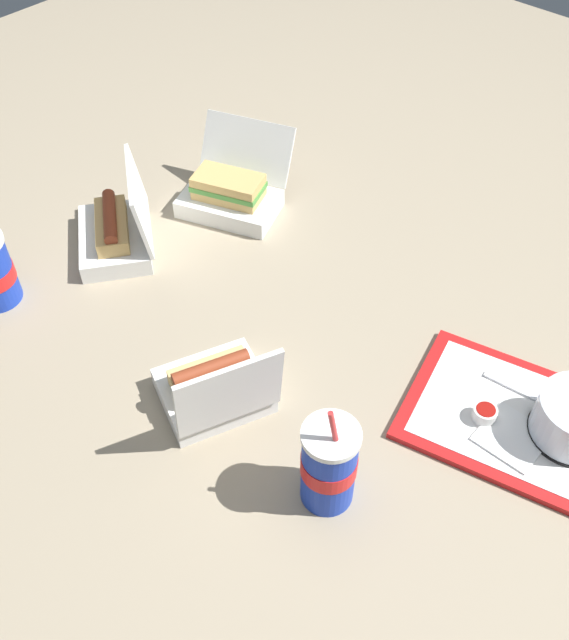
# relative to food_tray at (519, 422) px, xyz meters

# --- Properties ---
(ground_plane) EXTENTS (3.20, 3.20, 0.00)m
(ground_plane) POSITION_rel_food_tray_xyz_m (-0.38, -0.13, -0.01)
(ground_plane) COLOR gray
(food_tray) EXTENTS (0.42, 0.34, 0.01)m
(food_tray) POSITION_rel_food_tray_xyz_m (0.00, 0.00, 0.00)
(food_tray) COLOR red
(food_tray) RESTS_ON ground_plane
(ketchup_cup) EXTENTS (0.04, 0.04, 0.02)m
(ketchup_cup) POSITION_rel_food_tray_xyz_m (-0.05, -0.04, 0.02)
(ketchup_cup) COLOR white
(ketchup_cup) RESTS_ON food_tray
(napkin_stack) EXTENTS (0.10, 0.10, 0.00)m
(napkin_stack) POSITION_rel_food_tray_xyz_m (0.01, -0.04, 0.01)
(napkin_stack) COLOR white
(napkin_stack) RESTS_ON food_tray
(plastic_fork) EXTENTS (0.11, 0.03, 0.00)m
(plastic_fork) POSITION_rel_food_tray_xyz_m (-0.04, 0.05, 0.01)
(plastic_fork) COLOR white
(plastic_fork) RESTS_ON food_tray
(clamshell_hotdog_right) EXTENTS (0.23, 0.23, 0.19)m
(clamshell_hotdog_right) POSITION_rel_food_tray_xyz_m (-0.41, -0.31, 0.04)
(clamshell_hotdog_right) COLOR white
(clamshell_hotdog_right) RESTS_ON ground_plane
(clamshell_sandwich_left) EXTENTS (0.27, 0.27, 0.16)m
(clamshell_sandwich_left) POSITION_rel_food_tray_xyz_m (-0.77, 0.09, 0.04)
(clamshell_sandwich_left) COLOR white
(clamshell_sandwich_left) RESTS_ON ground_plane
(clamshell_hotdog_front) EXTENTS (0.25, 0.24, 0.18)m
(clamshell_hotdog_front) POSITION_rel_food_tray_xyz_m (-0.85, -0.16, 0.03)
(clamshell_hotdog_front) COLOR white
(clamshell_hotdog_front) RESTS_ON ground_plane
(soda_cup_left) EXTENTS (0.09, 0.09, 0.22)m
(soda_cup_left) POSITION_rel_food_tray_xyz_m (-0.16, -0.32, 0.08)
(soda_cup_left) COLOR #1938B7
(soda_cup_left) RESTS_ON ground_plane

